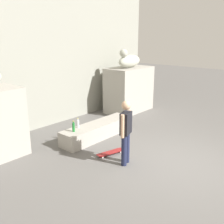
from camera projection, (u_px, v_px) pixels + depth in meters
name	position (u px, v px, depth m)	size (l,w,h in m)	color
ground_plane	(180.00, 165.00, 6.84)	(40.00, 40.00, 0.00)	#605E5B
facade_wall	(46.00, 42.00, 9.39)	(10.31, 0.60, 5.88)	gray
pedestal_right	(129.00, 89.00, 11.40)	(2.07, 1.16, 1.88)	#A39E93
statue_reclining_right	(129.00, 61.00, 11.03)	(1.68, 0.85, 0.78)	#AFB1A1
ledge_block	(98.00, 130.00, 8.60)	(2.72, 0.65, 0.47)	#A39E93
skater	(126.00, 130.00, 6.65)	(0.52, 0.30, 1.67)	#1E233F
skateboard	(111.00, 152.00, 7.40)	(0.82, 0.40, 0.08)	maroon
bottle_clear	(78.00, 124.00, 8.12)	(0.07, 0.07, 0.31)	silver
bottle_green	(74.00, 127.00, 7.79)	(0.08, 0.08, 0.33)	#1E722D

